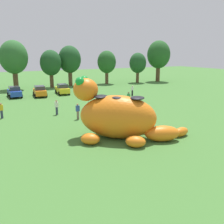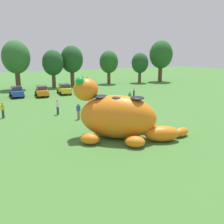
{
  "view_description": "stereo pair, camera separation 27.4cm",
  "coord_description": "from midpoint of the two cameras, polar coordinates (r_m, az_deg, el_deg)",
  "views": [
    {
      "loc": [
        -10.96,
        -18.37,
        7.02
      ],
      "look_at": [
        -1.29,
        0.16,
        2.0
      ],
      "focal_mm": 40.18,
      "sensor_mm": 36.0,
      "label": 1
    },
    {
      "loc": [
        -10.72,
        -18.5,
        7.02
      ],
      "look_at": [
        -1.29,
        0.16,
        2.0
      ],
      "focal_mm": 40.18,
      "sensor_mm": 36.0,
      "label": 2
    }
  ],
  "objects": [
    {
      "name": "ground_plane",
      "position": [
        22.51,
        2.76,
        -4.68
      ],
      "size": [
        160.0,
        160.0,
        0.0
      ],
      "primitive_type": "plane",
      "color": "#427533"
    },
    {
      "name": "giant_inflatable_creature",
      "position": [
        20.69,
        0.95,
        -0.95
      ],
      "size": [
        9.43,
        7.13,
        5.07
      ],
      "color": "orange",
      "rests_on": "ground"
    },
    {
      "name": "car_blue",
      "position": [
        42.82,
        -21.48,
        4.3
      ],
      "size": [
        2.01,
        4.14,
        1.72
      ],
      "color": "#2347B7",
      "rests_on": "ground"
    },
    {
      "name": "car_orange",
      "position": [
        42.29,
        -16.3,
        4.59
      ],
      "size": [
        2.21,
        4.23,
        1.72
      ],
      "color": "orange",
      "rests_on": "ground"
    },
    {
      "name": "car_yellow",
      "position": [
        43.77,
        -11.41,
        5.15
      ],
      "size": [
        2.16,
        4.21,
        1.72
      ],
      "color": "yellow",
      "rests_on": "ground"
    },
    {
      "name": "tree_centre_left",
      "position": [
        51.33,
        -21.62,
        11.46
      ],
      "size": [
        5.18,
        5.18,
        9.19
      ],
      "color": "brown",
      "rests_on": "ground"
    },
    {
      "name": "tree_centre",
      "position": [
        52.07,
        -13.92,
        10.75
      ],
      "size": [
        4.19,
        4.19,
        7.44
      ],
      "color": "brown",
      "rests_on": "ground"
    },
    {
      "name": "tree_centre_right",
      "position": [
        54.19,
        -9.76,
        11.65
      ],
      "size": [
        4.69,
        4.69,
        8.33
      ],
      "color": "brown",
      "rests_on": "ground"
    },
    {
      "name": "tree_mid_right",
      "position": [
        56.87,
        -1.36,
        11.26
      ],
      "size": [
        4.13,
        4.13,
        7.33
      ],
      "color": "brown",
      "rests_on": "ground"
    },
    {
      "name": "tree_right",
      "position": [
        59.25,
        5.75,
        11.0
      ],
      "size": [
        3.87,
        3.87,
        6.87
      ],
      "color": "brown",
      "rests_on": "ground"
    },
    {
      "name": "tree_far_right",
      "position": [
        62.42,
        10.44,
        12.67
      ],
      "size": [
        5.46,
        5.46,
        9.7
      ],
      "color": "brown",
      "rests_on": "ground"
    },
    {
      "name": "spectator_near_inflatable",
      "position": [
        29.59,
        -24.1,
        0.28
      ],
      "size": [
        0.38,
        0.26,
        1.71
      ],
      "color": "#2D334C",
      "rests_on": "ground"
    },
    {
      "name": "spectator_mid_field",
      "position": [
        41.49,
        4.46,
        4.92
      ],
      "size": [
        0.38,
        0.26,
        1.71
      ],
      "color": "black",
      "rests_on": "ground"
    },
    {
      "name": "spectator_by_cars",
      "position": [
        34.47,
        3.55,
        3.18
      ],
      "size": [
        0.38,
        0.26,
        1.71
      ],
      "color": "black",
      "rests_on": "ground"
    },
    {
      "name": "spectator_wandering",
      "position": [
        26.93,
        -8.08,
        0.13
      ],
      "size": [
        0.38,
        0.26,
        1.71
      ],
      "color": "#726656",
      "rests_on": "ground"
    },
    {
      "name": "spectator_far_side",
      "position": [
        29.33,
        -12.75,
        1.03
      ],
      "size": [
        0.38,
        0.26,
        1.71
      ],
      "color": "#2D334C",
      "rests_on": "ground"
    }
  ]
}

